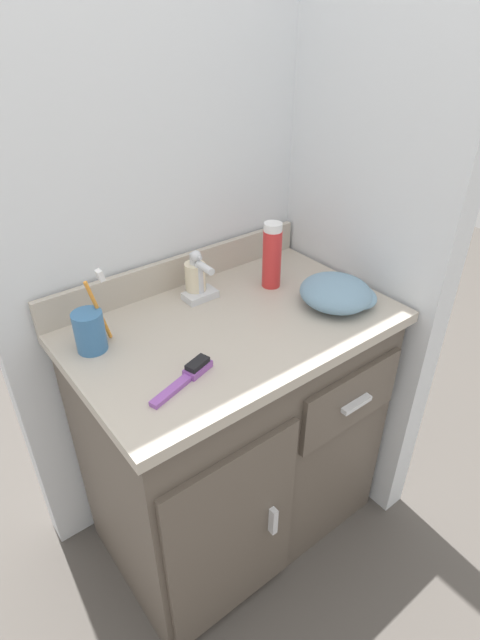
# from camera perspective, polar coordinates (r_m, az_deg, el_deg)

# --- Properties ---
(ground_plane) EXTENTS (6.00, 6.00, 0.00)m
(ground_plane) POSITION_cam_1_polar(r_m,az_deg,el_deg) (1.83, -0.54, -21.54)
(ground_plane) COLOR #4C4742
(wall_back) EXTENTS (1.01, 0.08, 2.20)m
(wall_back) POSITION_cam_1_polar(r_m,az_deg,el_deg) (1.38, -8.97, 16.25)
(wall_back) COLOR silver
(wall_back) RESTS_ON ground_plane
(wall_right) EXTENTS (0.08, 0.60, 2.20)m
(wall_right) POSITION_cam_1_polar(r_m,az_deg,el_deg) (1.44, 14.69, 16.38)
(wall_right) COLOR silver
(wall_right) RESTS_ON ground_plane
(vanity) EXTENTS (0.83, 0.54, 0.79)m
(vanity) POSITION_cam_1_polar(r_m,az_deg,el_deg) (1.51, -0.58, -12.50)
(vanity) COLOR brown
(vanity) RESTS_ON ground_plane
(backsplash) EXTENTS (0.83, 0.02, 0.09)m
(backsplash) POSITION_cam_1_polar(r_m,az_deg,el_deg) (1.43, -6.87, 5.62)
(backsplash) COLOR #B2A899
(backsplash) RESTS_ON vanity
(sink_faucet) EXTENTS (0.09, 0.09, 0.14)m
(sink_faucet) POSITION_cam_1_polar(r_m,az_deg,el_deg) (1.35, -4.60, 4.25)
(sink_faucet) COLOR silver
(sink_faucet) RESTS_ON vanity
(toothbrush_cup) EXTENTS (0.10, 0.07, 0.19)m
(toothbrush_cup) POSITION_cam_1_polar(r_m,az_deg,el_deg) (1.19, -16.76, -1.14)
(toothbrush_cup) COLOR teal
(toothbrush_cup) RESTS_ON vanity
(soap_dispenser) EXTENTS (0.06, 0.06, 0.13)m
(soap_dispenser) POSITION_cam_1_polar(r_m,az_deg,el_deg) (1.36, -4.99, 4.79)
(soap_dispenser) COLOR beige
(soap_dispenser) RESTS_ON vanity
(shaving_cream_can) EXTENTS (0.05, 0.05, 0.19)m
(shaving_cream_can) POSITION_cam_1_polar(r_m,az_deg,el_deg) (1.39, 3.67, 7.36)
(shaving_cream_can) COLOR red
(shaving_cream_can) RESTS_ON vanity
(hairbrush) EXTENTS (0.18, 0.08, 0.03)m
(hairbrush) POSITION_cam_1_polar(r_m,az_deg,el_deg) (1.09, -5.82, -6.20)
(hairbrush) COLOR purple
(hairbrush) RESTS_ON vanity
(hand_towel) EXTENTS (0.19, 0.19, 0.08)m
(hand_towel) POSITION_cam_1_polar(r_m,az_deg,el_deg) (1.35, 11.31, 3.03)
(hand_towel) COLOR #6B8EA8
(hand_towel) RESTS_ON vanity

